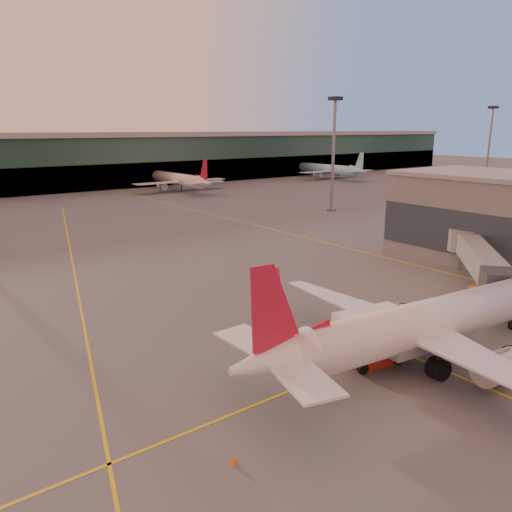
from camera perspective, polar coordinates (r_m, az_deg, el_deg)
ground at (r=39.79m, az=16.73°, el=-14.39°), size 600.00×600.00×0.00m
taxi_markings at (r=70.45m, az=-17.82°, el=-1.76°), size 100.12×173.00×0.01m
terminal at (r=164.56m, az=-27.23°, el=9.34°), size 400.00×20.00×17.60m
gate_building at (r=81.27m, az=24.62°, el=4.26°), size 18.40×22.40×12.60m
mast_east_near at (r=117.32m, az=8.86°, el=12.31°), size 2.40×2.40×25.60m
mast_east_far at (r=180.69m, az=25.14°, el=11.83°), size 2.40×2.40×25.60m
main_airplane at (r=42.72m, az=18.72°, el=-7.45°), size 34.83×31.48×10.51m
jet_bridge at (r=64.97m, az=24.07°, el=-0.33°), size 20.54×17.87×5.41m
catering_truck at (r=41.85m, az=12.91°, el=-8.72°), size 6.20×3.49×4.56m
gpu_cart at (r=62.92m, az=24.10°, el=-3.69°), size 2.25×1.57×1.21m
cone_tail at (r=31.00m, az=-2.57°, el=-22.27°), size 0.41×0.41×0.52m
cone_wing_left at (r=52.96m, az=3.21°, el=-6.07°), size 0.43×0.43×0.55m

